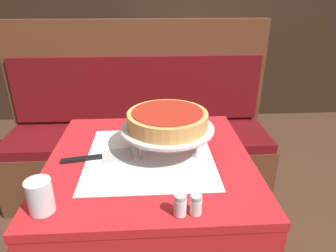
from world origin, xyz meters
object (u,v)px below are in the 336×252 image
Objects in this scene: booth_bench at (139,147)px; condiment_caddy at (174,55)px; dining_table_front at (151,180)px; pizza_pan_stand at (168,129)px; dining_table_rear at (186,74)px; water_glass_near at (40,196)px; salt_shaker at (180,205)px; pizza_server at (102,157)px; pepper_shaker at (196,205)px; deep_dish_pizza at (168,119)px.

condiment_caddy is at bearing 71.28° from booth_bench.
dining_table_front is 0.22m from pizza_pan_stand.
booth_bench is 1.05m from condiment_caddy.
dining_table_rear is 0.44× the size of booth_bench.
condiment_caddy reaches higher than water_glass_near.
pizza_pan_stand is 0.38m from salt_shaker.
pizza_server is at bearing -179.53° from dining_table_front.
pizza_server is at bearing -170.13° from pizza_pan_stand.
dining_table_front is 12.40× the size of pepper_shaker.
water_glass_near reaches higher than pizza_server.
condiment_caddy is (0.30, 0.90, 0.45)m from booth_bench.
dining_table_front is 0.26m from deep_dish_pizza.
dining_table_front is 0.44× the size of booth_bench.
salt_shaker is at bearing -87.91° from pizza_pan_stand.
pizza_server is at bearing -103.26° from condiment_caddy.
pepper_shaker is at bearing -81.12° from pizza_pan_stand.
booth_bench is 6.36× the size of pizza_server.
salt_shaker is (-0.24, -1.95, 0.14)m from dining_table_rear.
pizza_server is 0.45m from pepper_shaker.
salt_shaker is at bearing -51.17° from pizza_server.
water_glass_near is at bearing -138.53° from pizza_pan_stand.
water_glass_near is at bearing -108.32° from dining_table_rear.
pepper_shaker is at bearing -92.73° from condiment_caddy.
dining_table_front is 2.51× the size of deep_dish_pizza.
deep_dish_pizza is at bearing 31.04° from dining_table_front.
pizza_pan_stand is at bearing 98.88° from pepper_shaker.
pizza_pan_stand reaches higher than pizza_server.
dining_table_rear is at bearing 78.63° from dining_table_front.
pizza_server reaches higher than dining_table_front.
condiment_caddy is at bearing 75.15° from water_glass_near.
dining_table_rear is at bearing 80.78° from deep_dish_pizza.
dining_table_front is 1.00× the size of dining_table_rear.
condiment_caddy is at bearing 84.70° from pizza_pan_stand.
pizza_pan_stand is 1.68m from condiment_caddy.
pepper_shaker is at bearing -79.79° from booth_bench.
salt_shaker is (0.01, -0.37, -0.10)m from deep_dish_pizza.
dining_table_front is 0.21m from pizza_server.
condiment_caddy is at bearing 84.70° from deep_dish_pizza.
booth_bench is 0.93m from pizza_pan_stand.
pizza_pan_stand is at bearing 31.04° from dining_table_front.
pizza_pan_stand is at bearing -99.22° from dining_table_rear.
salt_shaker is at bearing -5.45° from water_glass_near.
dining_table_rear is 0.95m from booth_bench.
condiment_caddy is (0.16, 1.68, -0.09)m from deep_dish_pizza.
dining_table_rear is 1.97m from pepper_shaker.
condiment_caddy reaches higher than dining_table_front.
water_glass_near is 0.68× the size of condiment_caddy.
water_glass_near is 0.39m from salt_shaker.
water_glass_near is at bearing -101.61° from booth_bench.
dining_table_rear is 2.82× the size of pizza_server.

